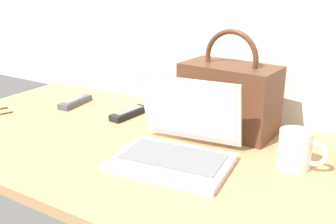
{
  "coord_description": "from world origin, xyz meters",
  "views": [
    {
      "loc": [
        0.6,
        -0.88,
        0.51
      ],
      "look_at": [
        0.05,
        0.0,
        0.15
      ],
      "focal_mm": 41.78,
      "sensor_mm": 36.0,
      "label": 1
    }
  ],
  "objects_px": {
    "laptop": "(178,143)",
    "remote_control_far": "(129,113)",
    "coffee_mug": "(296,149)",
    "handbag": "(229,97)",
    "remote_control_near": "(75,102)"
  },
  "relations": [
    {
      "from": "laptop",
      "to": "coffee_mug",
      "type": "relative_size",
      "value": 2.64
    },
    {
      "from": "remote_control_near",
      "to": "laptop",
      "type": "bearing_deg",
      "value": -18.86
    },
    {
      "from": "coffee_mug",
      "to": "remote_control_far",
      "type": "relative_size",
      "value": 0.78
    },
    {
      "from": "remote_control_near",
      "to": "handbag",
      "type": "relative_size",
      "value": 0.5
    },
    {
      "from": "remote_control_far",
      "to": "handbag",
      "type": "height_order",
      "value": "handbag"
    },
    {
      "from": "laptop",
      "to": "remote_control_far",
      "type": "xyz_separation_m",
      "value": [
        -0.32,
        0.2,
        -0.03
      ]
    },
    {
      "from": "remote_control_near",
      "to": "remote_control_far",
      "type": "relative_size",
      "value": 1.0
    },
    {
      "from": "coffee_mug",
      "to": "handbag",
      "type": "relative_size",
      "value": 0.39
    },
    {
      "from": "laptop",
      "to": "handbag",
      "type": "height_order",
      "value": "handbag"
    },
    {
      "from": "coffee_mug",
      "to": "remote_control_near",
      "type": "relative_size",
      "value": 0.78
    },
    {
      "from": "laptop",
      "to": "coffee_mug",
      "type": "xyz_separation_m",
      "value": [
        0.29,
        0.11,
        0.01
      ]
    },
    {
      "from": "remote_control_near",
      "to": "remote_control_far",
      "type": "distance_m",
      "value": 0.26
    },
    {
      "from": "remote_control_near",
      "to": "remote_control_far",
      "type": "bearing_deg",
      "value": 0.83
    },
    {
      "from": "laptop",
      "to": "remote_control_near",
      "type": "bearing_deg",
      "value": 161.14
    },
    {
      "from": "remote_control_near",
      "to": "handbag",
      "type": "xyz_separation_m",
      "value": [
        0.62,
        0.06,
        0.1
      ]
    }
  ]
}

